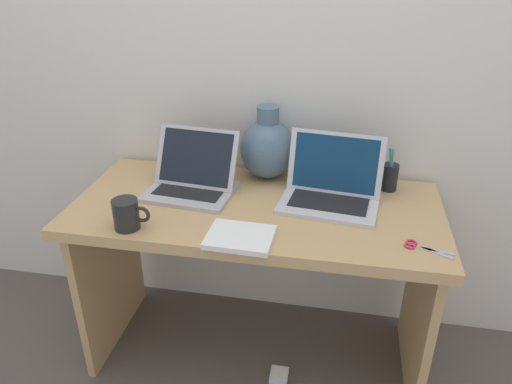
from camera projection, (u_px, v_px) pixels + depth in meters
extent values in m
plane|color=#564C47|center=(256.00, 351.00, 2.04)|extent=(6.00, 6.00, 0.00)
cube|color=silver|center=(273.00, 43.00, 1.79)|extent=(4.40, 0.04, 2.40)
cube|color=tan|center=(256.00, 209.00, 1.73)|extent=(1.30, 0.60, 0.04)
cube|color=tan|center=(110.00, 271.00, 1.99)|extent=(0.03, 0.51, 0.66)
cube|color=tan|center=(419.00, 307.00, 1.78)|extent=(0.03, 0.51, 0.66)
cube|color=#B2B2B7|center=(191.00, 192.00, 1.79)|extent=(0.33, 0.27, 0.01)
cube|color=black|center=(191.00, 189.00, 1.79)|extent=(0.26, 0.17, 0.00)
cube|color=#B2B2B7|center=(196.00, 158.00, 1.80)|extent=(0.32, 0.14, 0.20)
cube|color=black|center=(196.00, 158.00, 1.80)|extent=(0.28, 0.13, 0.18)
cube|color=silver|center=(329.00, 204.00, 1.71)|extent=(0.36, 0.28, 0.01)
cube|color=black|center=(329.00, 201.00, 1.70)|extent=(0.29, 0.18, 0.00)
cube|color=silver|center=(335.00, 163.00, 1.73)|extent=(0.34, 0.10, 0.22)
cube|color=navy|center=(335.00, 163.00, 1.73)|extent=(0.30, 0.09, 0.19)
ellipsoid|color=slate|center=(268.00, 149.00, 1.87)|extent=(0.21, 0.21, 0.23)
cylinder|color=slate|center=(268.00, 115.00, 1.81)|extent=(0.08, 0.08, 0.06)
cube|color=white|center=(240.00, 237.00, 1.51)|extent=(0.21, 0.17, 0.02)
cylinder|color=black|center=(126.00, 214.00, 1.55)|extent=(0.08, 0.08, 0.10)
torus|color=black|center=(142.00, 214.00, 1.54)|extent=(0.06, 0.01, 0.06)
cylinder|color=black|center=(389.00, 177.00, 1.80)|extent=(0.06, 0.06, 0.10)
cylinder|color=#4CA566|center=(392.00, 166.00, 1.77)|extent=(0.01, 0.01, 0.14)
cylinder|color=#338CBF|center=(391.00, 166.00, 1.77)|extent=(0.03, 0.01, 0.14)
cube|color=#B7B7BC|center=(437.00, 251.00, 1.45)|extent=(0.10, 0.03, 0.00)
cube|color=#B7B7BC|center=(437.00, 253.00, 1.44)|extent=(0.09, 0.06, 0.00)
torus|color=#D83359|center=(410.00, 246.00, 1.47)|extent=(0.03, 0.03, 0.01)
torus|color=#D83359|center=(412.00, 243.00, 1.49)|extent=(0.03, 0.03, 0.01)
cube|color=white|center=(279.00, 375.00, 1.90)|extent=(0.07, 0.07, 0.03)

